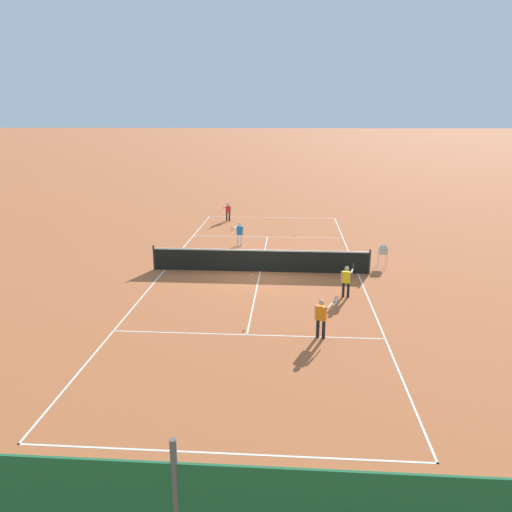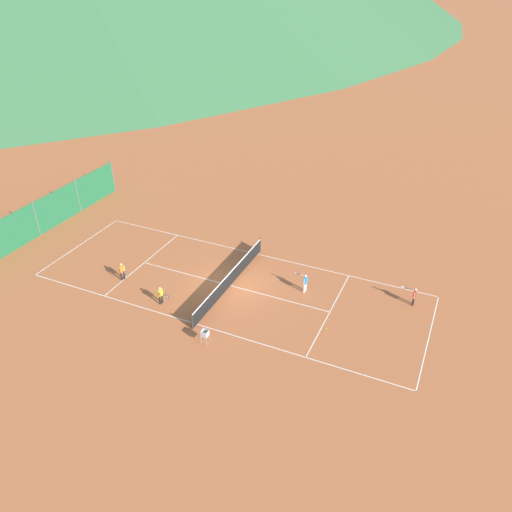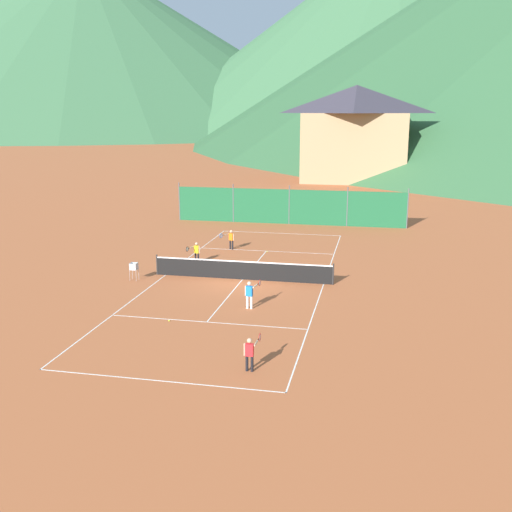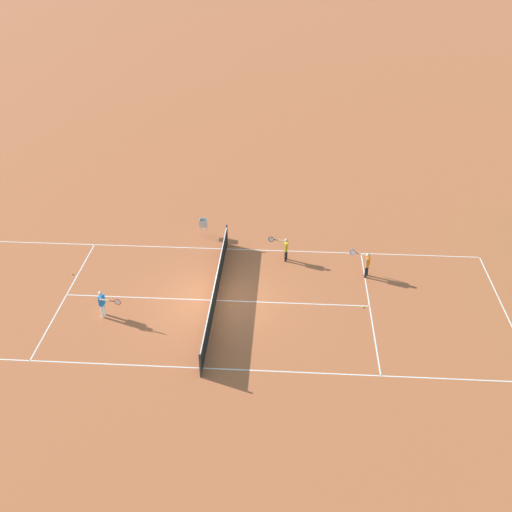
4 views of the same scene
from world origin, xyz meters
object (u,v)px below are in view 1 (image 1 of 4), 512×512
tennis_net (260,260)px  tennis_ball_by_net_right (295,236)px  tennis_ball_by_net_left (244,330)px  player_far_service (347,279)px  ball_hopper (383,251)px  player_far_baseline (322,315)px  player_near_service (228,211)px  player_near_baseline (239,232)px  tennis_ball_alley_left (252,275)px

tennis_net → tennis_ball_by_net_right: bearing=-102.9°
tennis_ball_by_net_left → tennis_ball_by_net_right: same height
tennis_net → tennis_ball_by_net_right: 6.83m
player_far_service → ball_hopper: size_ratio=1.30×
player_far_service → player_far_baseline: size_ratio=0.96×
tennis_ball_by_net_left → player_far_baseline: bearing=172.5°
tennis_net → player_near_service: bearing=-75.7°
player_near_baseline → tennis_ball_by_net_right: player_near_baseline is taller
player_far_service → player_near_baseline: player_near_baseline is taller
player_near_service → player_far_baseline: player_far_baseline is taller
tennis_ball_by_net_right → player_near_baseline: bearing=38.8°
tennis_net → ball_hopper: (-5.29, -1.24, 0.16)m
tennis_ball_by_net_left → tennis_ball_by_net_right: bearing=-97.3°
tennis_net → player_near_service: size_ratio=8.01×
player_near_baseline → tennis_net: bearing=107.1°
player_near_baseline → tennis_ball_by_net_left: 10.54m
tennis_ball_by_net_left → tennis_ball_by_net_right: size_ratio=1.00×
player_near_service → ball_hopper: player_near_service is taller
player_near_service → tennis_ball_alley_left: player_near_service is taller
player_far_service → tennis_ball_by_net_left: 4.79m
player_near_service → tennis_ball_by_net_left: size_ratio=17.36×
tennis_ball_alley_left → ball_hopper: ball_hopper is taller
player_far_service → player_far_baseline: player_far_baseline is taller
tennis_net → ball_hopper: bearing=-166.8°
player_near_baseline → tennis_ball_by_net_right: size_ratio=18.36×
player_near_service → tennis_ball_by_net_right: 5.79m
tennis_net → player_near_baseline: player_near_baseline is taller
player_near_service → tennis_ball_by_net_left: (-2.59, 16.66, -0.64)m
player_near_service → tennis_ball_by_net_right: player_near_service is taller
player_near_service → tennis_ball_by_net_right: bearing=137.2°
tennis_ball_by_net_left → tennis_ball_alley_left: same height
tennis_ball_by_net_right → ball_hopper: bearing=124.9°
player_near_baseline → player_far_baseline: bearing=108.3°
player_far_service → player_near_baseline: (4.65, -7.17, 0.03)m
tennis_ball_alley_left → player_near_baseline: bearing=-78.3°
player_near_service → tennis_ball_alley_left: bearing=102.1°
tennis_net → player_near_baseline: size_ratio=7.58×
tennis_net → player_far_service: bearing=139.7°
player_near_service → ball_hopper: size_ratio=1.29×
player_far_baseline → tennis_ball_by_net_right: 13.08m
player_far_service → player_near_service: bearing=-65.8°
player_far_baseline → tennis_net: bearing=-70.9°
player_near_service → tennis_ball_by_net_left: 16.87m
player_far_service → tennis_ball_by_net_right: (1.79, -9.46, -0.64)m
tennis_ball_alley_left → ball_hopper: 5.93m
tennis_ball_by_net_left → ball_hopper: ball_hopper is taller
player_near_baseline → tennis_ball_alley_left: size_ratio=18.36×
tennis_ball_by_net_right → ball_hopper: ball_hopper is taller
player_near_service → player_near_baseline: 6.35m
player_near_baseline → player_far_baseline: (-3.56, 10.76, -0.01)m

